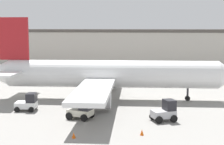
{
  "coord_description": "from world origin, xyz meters",
  "views": [
    {
      "loc": [
        9.9,
        -46.1,
        10.02
      ],
      "look_at": [
        0.0,
        0.0,
        3.85
      ],
      "focal_mm": 55.0,
      "sensor_mm": 36.0,
      "label": 1
    }
  ],
  "objects": [
    {
      "name": "belt_loader_truck",
      "position": [
        -1.11,
        -10.69,
        0.99
      ],
      "size": [
        2.97,
        2.41,
        2.05
      ],
      "rotation": [
        0.0,
        0.0,
        -0.2
      ],
      "color": "beige",
      "rests_on": "ground_plane"
    },
    {
      "name": "safety_cone_far",
      "position": [
        6.11,
        -15.08,
        0.28
      ],
      "size": [
        0.36,
        0.36,
        0.55
      ],
      "color": "#EF590F",
      "rests_on": "ground_plane"
    },
    {
      "name": "ground_crew_worker",
      "position": [
        8.23,
        -4.98,
        0.87
      ],
      "size": [
        0.36,
        0.36,
        1.64
      ],
      "rotation": [
        0.0,
        0.0,
        1.13
      ],
      "color": "#1E2338",
      "rests_on": "ground_plane"
    },
    {
      "name": "baggage_tug",
      "position": [
        7.93,
        -9.56,
        1.04
      ],
      "size": [
        3.1,
        2.85,
        2.31
      ],
      "rotation": [
        0.0,
        0.0,
        0.51
      ],
      "color": "#B2B2B7",
      "rests_on": "ground_plane"
    },
    {
      "name": "terminal_building",
      "position": [
        -12.38,
        34.18,
        4.84
      ],
      "size": [
        93.48,
        12.1,
        9.67
      ],
      "color": "#ADA89E",
      "rests_on": "ground_plane"
    },
    {
      "name": "ground_plane",
      "position": [
        0.0,
        0.0,
        0.0
      ],
      "size": [
        400.0,
        400.0,
        0.0
      ],
      "primitive_type": "plane",
      "color": "gray"
    },
    {
      "name": "safety_cone_near",
      "position": [
        0.12,
        -17.24,
        0.28
      ],
      "size": [
        0.36,
        0.36,
        0.55
      ],
      "color": "#EF590F",
      "rests_on": "ground_plane"
    },
    {
      "name": "pushback_tug",
      "position": [
        -8.69,
        -8.3,
        0.97
      ],
      "size": [
        2.75,
        2.46,
        2.14
      ],
      "rotation": [
        0.0,
        0.0,
        0.19
      ],
      "color": "silver",
      "rests_on": "ground_plane"
    },
    {
      "name": "airplane",
      "position": [
        -0.93,
        -0.13,
        3.54
      ],
      "size": [
        36.36,
        33.92,
        11.46
      ],
      "rotation": [
        0.0,
        0.0,
        0.14
      ],
      "color": "silver",
      "rests_on": "ground_plane"
    }
  ]
}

